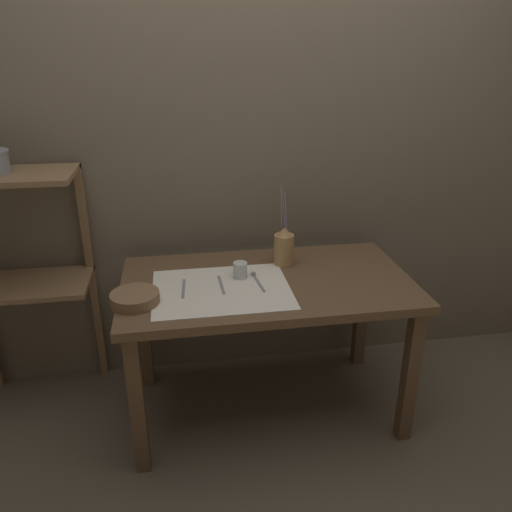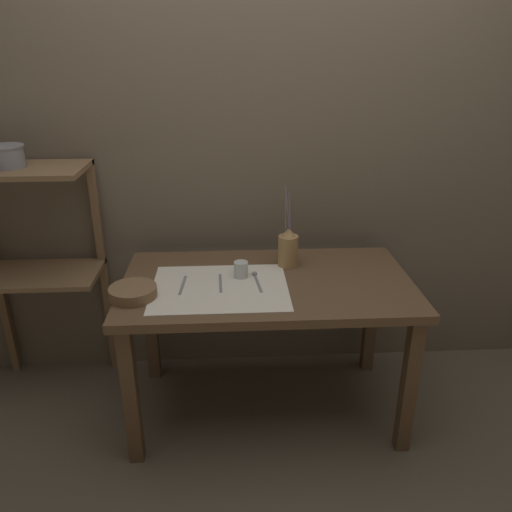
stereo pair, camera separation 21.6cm
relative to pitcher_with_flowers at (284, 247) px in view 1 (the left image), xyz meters
name	(u,v)px [view 1 (the left image)]	position (x,y,z in m)	size (l,w,h in m)	color
ground_plane	(266,406)	(-0.11, -0.16, -0.80)	(12.00, 12.00, 0.00)	brown
stone_wall_back	(250,151)	(-0.11, 0.32, 0.40)	(7.00, 0.06, 2.40)	#6B5E4C
wooden_table	(267,298)	(-0.11, -0.16, -0.18)	(1.30, 0.73, 0.71)	brown
wooden_shelf_unit	(20,246)	(-1.22, 0.13, 0.03)	(0.59, 0.35, 1.18)	brown
linen_cloth	(222,289)	(-0.32, -0.22, -0.09)	(0.59, 0.47, 0.00)	silver
pitcher_with_flowers	(284,247)	(0.00, 0.00, 0.00)	(0.09, 0.09, 0.40)	#A87F4C
wooden_bowl	(135,298)	(-0.69, -0.29, -0.06)	(0.20, 0.20, 0.05)	brown
glass_tumbler_near	(240,270)	(-0.23, -0.12, -0.05)	(0.06, 0.06, 0.07)	silver
fork_outer	(184,288)	(-0.49, -0.20, -0.08)	(0.02, 0.18, 0.00)	gray
fork_inner	(221,285)	(-0.32, -0.18, -0.08)	(0.02, 0.18, 0.00)	gray
spoon_inner	(255,277)	(-0.16, -0.14, -0.08)	(0.04, 0.19, 0.02)	gray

